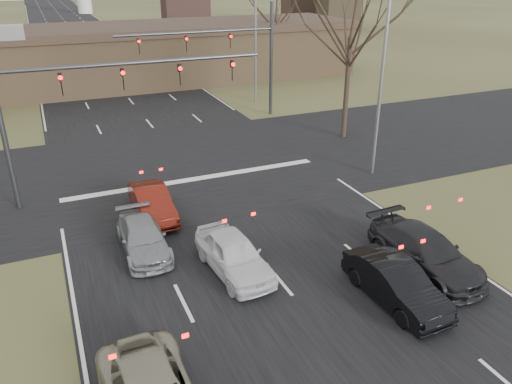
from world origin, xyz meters
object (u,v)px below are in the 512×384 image
(streetlight_right_far, at_px, (253,31))
(car_white_sedan, at_px, (234,254))
(car_black_hatch, at_px, (396,283))
(car_grey_ahead, at_px, (143,238))
(car_red_ahead, at_px, (152,203))
(mast_arm_near, at_px, (77,93))
(building, at_px, (136,54))
(car_charcoal_sedan, at_px, (425,252))
(streetlight_right_near, at_px, (380,69))
(mast_arm_far, at_px, (235,48))

(streetlight_right_far, relative_size, car_white_sedan, 2.37)
(car_black_hatch, height_order, car_grey_ahead, car_black_hatch)
(car_black_hatch, distance_m, car_red_ahead, 11.06)
(mast_arm_near, height_order, streetlight_right_far, streetlight_right_far)
(building, xyz_separation_m, car_red_ahead, (-5.00, -28.37, -1.99))
(car_grey_ahead, bearing_deg, car_black_hatch, -42.26)
(car_white_sedan, distance_m, car_red_ahead, 5.77)
(car_white_sedan, bearing_deg, car_black_hatch, -46.25)
(building, relative_size, car_charcoal_sedan, 8.49)
(building, bearing_deg, mast_arm_near, -106.13)
(car_black_hatch, bearing_deg, building, 89.81)
(car_red_ahead, bearing_deg, car_charcoal_sedan, -45.18)
(streetlight_right_near, xyz_separation_m, car_black_hatch, (-5.82, -9.66, -4.90))
(building, distance_m, streetlight_right_near, 28.97)
(building, bearing_deg, mast_arm_far, -74.42)
(car_white_sedan, height_order, car_grey_ahead, car_white_sedan)
(mast_arm_near, height_order, streetlight_right_near, streetlight_right_near)
(building, relative_size, streetlight_right_far, 4.24)
(streetlight_right_far, bearing_deg, car_black_hatch, -103.34)
(car_white_sedan, bearing_deg, mast_arm_near, 109.48)
(mast_arm_near, bearing_deg, car_red_ahead, -56.52)
(mast_arm_near, bearing_deg, car_black_hatch, -56.97)
(streetlight_right_far, distance_m, car_grey_ahead, 24.67)
(mast_arm_near, height_order, car_black_hatch, mast_arm_near)
(mast_arm_far, height_order, car_black_hatch, mast_arm_far)
(mast_arm_near, xyz_separation_m, car_grey_ahead, (1.23, -6.15, -4.48))
(car_black_hatch, distance_m, car_grey_ahead, 9.56)
(mast_arm_near, distance_m, streetlight_right_near, 14.38)
(streetlight_right_far, bearing_deg, building, 123.65)
(streetlight_right_far, bearing_deg, streetlight_right_near, -91.68)
(car_charcoal_sedan, bearing_deg, car_black_hatch, -154.67)
(building, bearing_deg, streetlight_right_far, -56.35)
(building, relative_size, mast_arm_near, 3.50)
(mast_arm_far, bearing_deg, car_black_hatch, -98.00)
(mast_arm_near, distance_m, car_red_ahead, 5.97)
(car_black_hatch, xyz_separation_m, car_red_ahead, (-6.00, 9.29, -0.01))
(streetlight_right_far, relative_size, car_charcoal_sedan, 2.00)
(mast_arm_near, bearing_deg, building, 73.87)
(mast_arm_far, bearing_deg, streetlight_right_near, -78.53)
(mast_arm_far, bearing_deg, building, 105.58)
(building, distance_m, car_black_hatch, 37.72)
(streetlight_right_far, xyz_separation_m, car_charcoal_sedan, (-4.12, -25.52, -4.86))
(car_red_ahead, bearing_deg, mast_arm_far, 55.13)
(building, relative_size, car_white_sedan, 10.07)
(building, bearing_deg, car_charcoal_sedan, -84.98)
(building, xyz_separation_m, streetlight_right_far, (7.32, -11.00, 2.92))
(car_black_hatch, bearing_deg, streetlight_right_far, 74.95)
(building, bearing_deg, car_white_sedan, -95.50)
(streetlight_right_near, xyz_separation_m, streetlight_right_far, (0.50, 17.00, 0.00))
(building, relative_size, car_black_hatch, 10.11)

